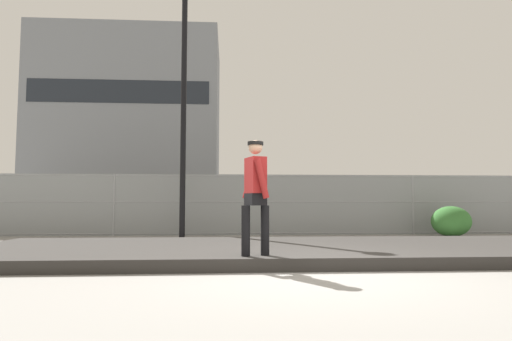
{
  "coord_description": "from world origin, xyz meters",
  "views": [
    {
      "loc": [
        -1.2,
        -5.83,
        0.97
      ],
      "look_at": [
        -0.61,
        3.28,
        1.66
      ],
      "focal_mm": 30.39,
      "sensor_mm": 36.0,
      "label": 1
    }
  ],
  "objects_px": {
    "street_lamp": "(184,81)",
    "parked_car_near": "(112,207)",
    "shrub_left": "(451,221)",
    "skateboard": "(255,265)",
    "parked_car_far": "(421,206)",
    "skater": "(255,192)",
    "parked_car_mid": "(270,207)"
  },
  "relations": [
    {
      "from": "parked_car_near",
      "to": "parked_car_far",
      "type": "distance_m",
      "value": 12.17
    },
    {
      "from": "parked_car_mid",
      "to": "parked_car_far",
      "type": "height_order",
      "value": "same"
    },
    {
      "from": "parked_car_far",
      "to": "skater",
      "type": "bearing_deg",
      "value": -124.99
    },
    {
      "from": "skateboard",
      "to": "skater",
      "type": "distance_m",
      "value": 1.07
    },
    {
      "from": "parked_car_far",
      "to": "shrub_left",
      "type": "distance_m",
      "value": 4.85
    },
    {
      "from": "parked_car_near",
      "to": "parked_car_far",
      "type": "xyz_separation_m",
      "value": [
        12.17,
        -0.14,
        0.0
      ]
    },
    {
      "from": "skater",
      "to": "parked_car_near",
      "type": "bearing_deg",
      "value": 114.72
    },
    {
      "from": "skater",
      "to": "parked_car_far",
      "type": "relative_size",
      "value": 0.42
    },
    {
      "from": "parked_car_mid",
      "to": "parked_car_far",
      "type": "relative_size",
      "value": 1.01
    },
    {
      "from": "skater",
      "to": "shrub_left",
      "type": "xyz_separation_m",
      "value": [
        6.06,
        5.76,
        -0.69
      ]
    },
    {
      "from": "skateboard",
      "to": "parked_car_far",
      "type": "relative_size",
      "value": 0.19
    },
    {
      "from": "skateboard",
      "to": "parked_car_mid",
      "type": "relative_size",
      "value": 0.18
    },
    {
      "from": "street_lamp",
      "to": "shrub_left",
      "type": "bearing_deg",
      "value": -0.6
    },
    {
      "from": "skateboard",
      "to": "shrub_left",
      "type": "distance_m",
      "value": 8.37
    },
    {
      "from": "skater",
      "to": "parked_car_mid",
      "type": "height_order",
      "value": "skater"
    },
    {
      "from": "skater",
      "to": "parked_car_far",
      "type": "distance_m",
      "value": 12.74
    },
    {
      "from": "skateboard",
      "to": "parked_car_far",
      "type": "xyz_separation_m",
      "value": [
        7.3,
        10.43,
        0.78
      ]
    },
    {
      "from": "skater",
      "to": "parked_car_mid",
      "type": "xyz_separation_m",
      "value": [
        1.24,
        10.57,
        -0.29
      ]
    },
    {
      "from": "skateboard",
      "to": "street_lamp",
      "type": "height_order",
      "value": "street_lamp"
    },
    {
      "from": "parked_car_far",
      "to": "parked_car_mid",
      "type": "bearing_deg",
      "value": 178.75
    },
    {
      "from": "skater",
      "to": "shrub_left",
      "type": "height_order",
      "value": "skater"
    },
    {
      "from": "skateboard",
      "to": "skater",
      "type": "xyz_separation_m",
      "value": [
        -0.0,
        0.0,
        1.07
      ]
    },
    {
      "from": "parked_car_near",
      "to": "shrub_left",
      "type": "height_order",
      "value": "parked_car_near"
    },
    {
      "from": "skater",
      "to": "parked_car_near",
      "type": "height_order",
      "value": "skater"
    },
    {
      "from": "parked_car_mid",
      "to": "parked_car_near",
      "type": "bearing_deg",
      "value": 179.94
    },
    {
      "from": "parked_car_far",
      "to": "shrub_left",
      "type": "relative_size",
      "value": 3.86
    },
    {
      "from": "shrub_left",
      "to": "skater",
      "type": "bearing_deg",
      "value": -136.48
    },
    {
      "from": "parked_car_near",
      "to": "skater",
      "type": "bearing_deg",
      "value": -65.28
    },
    {
      "from": "street_lamp",
      "to": "parked_car_near",
      "type": "distance_m",
      "value": 6.76
    },
    {
      "from": "parked_car_far",
      "to": "shrub_left",
      "type": "bearing_deg",
      "value": -104.84
    },
    {
      "from": "street_lamp",
      "to": "shrub_left",
      "type": "relative_size",
      "value": 6.33
    },
    {
      "from": "skater",
      "to": "skateboard",
      "type": "bearing_deg",
      "value": -18.43
    }
  ]
}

